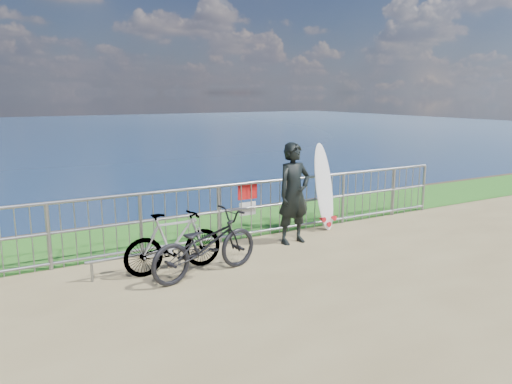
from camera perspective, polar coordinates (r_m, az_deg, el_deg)
grass_strip at (r=10.77m, az=-4.37°, el=-3.86°), size 120.00×120.00×0.00m
railing at (r=9.69m, az=-1.52°, el=-2.07°), size 10.06×0.10×1.13m
surfer at (r=9.39m, az=4.36°, el=-0.16°), size 0.73×0.50×1.92m
surfboard at (r=10.45m, az=7.80°, el=0.24°), size 0.53×0.49×1.81m
bicycle_near at (r=7.82m, az=-5.82°, el=-5.99°), size 2.01×1.04×1.01m
bicycle_far at (r=8.06m, az=-9.39°, el=-5.64°), size 1.64×0.49×0.98m
bike_rack at (r=8.14m, az=-13.43°, el=-7.24°), size 1.60×0.05×0.34m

